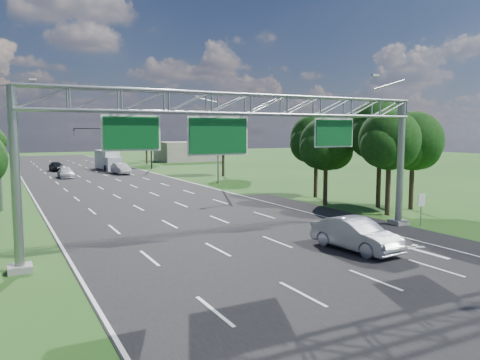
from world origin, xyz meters
TOP-DOWN VIEW (x-y plane):
  - ground at (0.00, 30.00)m, footprint 220.00×220.00m
  - road at (0.00, 30.00)m, footprint 18.00×180.00m
  - road_flare at (10.20, 14.00)m, footprint 3.00×30.00m
  - sign_gantry at (0.33, 12.00)m, footprint 23.50×1.00m
  - regulatory_sign at (12.40, 10.98)m, footprint 0.60×0.08m
  - traffic_signal at (7.48, 65.00)m, footprint 12.21×0.24m
  - streetlight_l_near at (-11.30, 30.00)m, footprint 2.97×0.22m
  - streetlight_r_mid at (11.30, 40.00)m, footprint 2.97×0.22m
  - tree_cluster_right at (14.80, 19.19)m, footprint 9.91×14.60m
  - tree_verge_rd at (16.08, 48.04)m, footprint 5.76×4.80m
  - tree_verge_re at (14.08, 78.04)m, footprint 5.76×4.80m
  - building_right at (24.00, 82.00)m, footprint 12.00×9.00m
  - silver_sedan at (4.43, 8.13)m, footprint 2.25×5.17m
  - car_queue_a at (-3.58, 55.54)m, footprint 1.83×4.49m
  - car_queue_c at (-3.37, 67.59)m, footprint 2.22×4.54m
  - car_queue_d at (4.24, 57.75)m, footprint 2.05×4.85m
  - box_truck at (4.33, 66.57)m, footprint 2.95×8.38m

SIDE VIEW (x-z plane):
  - ground at x=0.00m, z-range 0.00..0.00m
  - road at x=0.00m, z-range -0.01..0.01m
  - road_flare at x=10.20m, z-range -0.01..0.01m
  - car_queue_a at x=-3.58m, z-range 0.00..1.30m
  - car_queue_c at x=-3.37m, z-range 0.00..1.49m
  - car_queue_d at x=4.24m, z-range 0.00..1.56m
  - silver_sedan at x=4.43m, z-range 0.00..1.65m
  - box_truck at x=4.33m, z-range -0.06..3.03m
  - regulatory_sign at x=12.40m, z-range 0.46..2.56m
  - building_right at x=24.00m, z-range 0.00..4.00m
  - traffic_signal at x=7.48m, z-range 1.67..8.67m
  - tree_verge_re at x=14.08m, z-range 1.28..9.12m
  - tree_cluster_right at x=14.80m, z-range 0.97..9.65m
  - streetlight_l_near at x=-11.30m, z-range 0.50..10.66m
  - streetlight_r_mid at x=11.30m, z-range 0.50..10.66m
  - tree_verge_rd at x=16.08m, z-range 1.49..9.77m
  - sign_gantry at x=0.33m, z-range 2.11..11.67m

